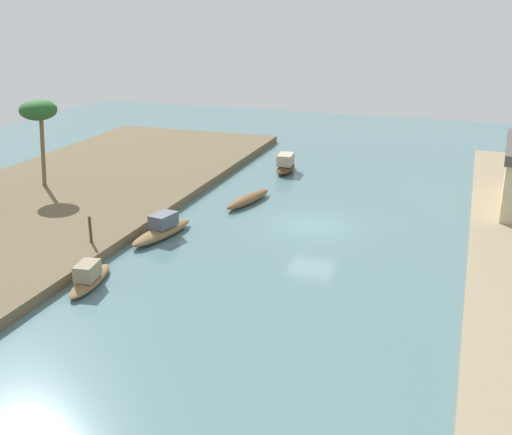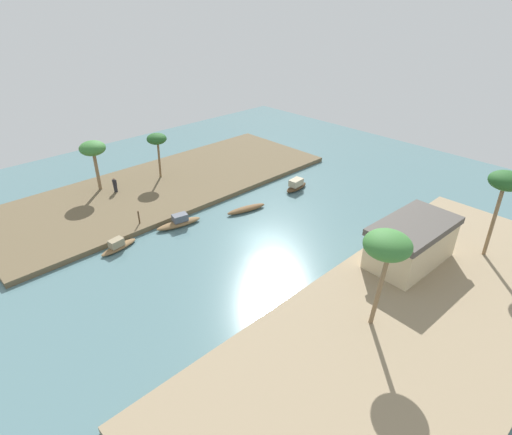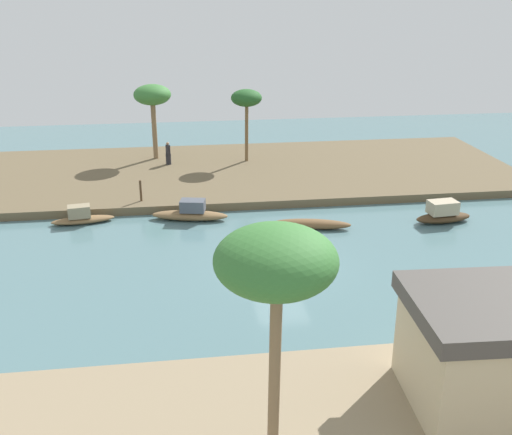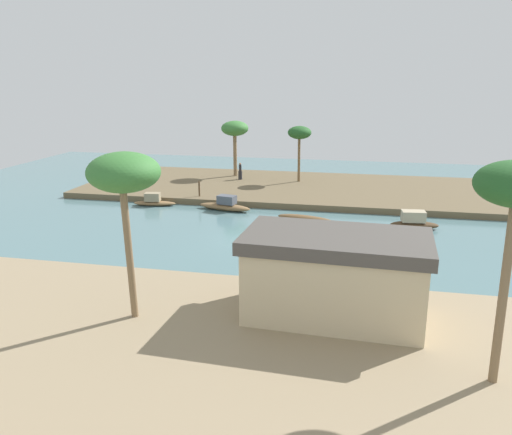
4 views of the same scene
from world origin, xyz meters
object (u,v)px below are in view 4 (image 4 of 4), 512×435
mooring_post (199,189)px  palm_tree_left_near (300,134)px  sampan_downstream_large (414,222)px  riverside_building (335,275)px  sampan_with_tall_canopy (154,201)px  palm_tree_right_tall (124,175)px  palm_tree_left_far (235,130)px  sampan_open_hull (225,205)px  sampan_near_left_bank (305,219)px  person_on_near_bank (240,172)px

mooring_post → palm_tree_left_near: bearing=-132.8°
sampan_downstream_large → riverside_building: size_ratio=0.44×
sampan_with_tall_canopy → riverside_building: 24.56m
palm_tree_left_near → palm_tree_right_tall: bearing=84.4°
sampan_with_tall_canopy → palm_tree_left_far: 13.22m
palm_tree_right_tall → sampan_open_hull: bearing=-85.7°
sampan_downstream_large → palm_tree_right_tall: size_ratio=0.49×
palm_tree_left_far → mooring_post: bearing=86.0°
sampan_near_left_bank → palm_tree_left_far: bearing=-44.8°
person_on_near_bank → riverside_building: bearing=-176.1°
sampan_with_tall_canopy → palm_tree_right_tall: palm_tree_right_tall is taller
palm_tree_right_tall → riverside_building: size_ratio=0.90×
palm_tree_right_tall → riverside_building: palm_tree_right_tall is taller
palm_tree_left_near → riverside_building: 29.18m
sampan_downstream_large → mooring_post: mooring_post is taller
sampan_near_left_bank → person_on_near_bank: 14.78m
sampan_near_left_bank → mooring_post: mooring_post is taller
mooring_post → palm_tree_left_near: 11.56m
sampan_near_left_bank → person_on_near_bank: (7.91, -12.45, 0.93)m
sampan_downstream_large → palm_tree_left_near: size_ratio=0.64×
sampan_downstream_large → sampan_with_tall_canopy: 20.58m
mooring_post → riverside_building: (-12.65, 20.59, 1.18)m
sampan_near_left_bank → sampan_with_tall_canopy: (12.81, -2.53, 0.11)m
person_on_near_bank → riverside_building: 30.60m
sampan_downstream_large → sampan_open_hull: size_ratio=0.75×
riverside_building → mooring_post: bearing=-55.8°
sampan_near_left_bank → palm_tree_left_near: 13.56m
sampan_downstream_large → sampan_with_tall_canopy: size_ratio=0.95×
sampan_downstream_large → sampan_with_tall_canopy: bearing=-13.0°
sampan_with_tall_canopy → palm_tree_right_tall: bearing=101.7°
sampan_open_hull → person_on_near_bank: 10.32m
person_on_near_bank → palm_tree_right_tall: palm_tree_right_tall is taller
sampan_downstream_large → riverside_building: (4.49, 16.01, 1.82)m
sampan_open_hull → palm_tree_left_near: (-4.50, -10.25, 4.67)m
sampan_near_left_bank → palm_tree_left_far: size_ratio=0.80×
sampan_near_left_bank → sampan_open_hull: size_ratio=0.97×
sampan_near_left_bank → palm_tree_left_near: size_ratio=0.83×
sampan_near_left_bank → riverside_building: bearing=114.1°
palm_tree_left_far → riverside_building: (-11.96, 30.27, -2.83)m
sampan_near_left_bank → sampan_with_tall_canopy: 13.06m
sampan_near_left_bank → sampan_with_tall_canopy: size_ratio=1.23×
sampan_with_tall_canopy → person_on_near_bank: 11.10m
palm_tree_left_far → riverside_building: size_ratio=0.71×
sampan_downstream_large → sampan_with_tall_canopy: (20.42, -2.59, -0.13)m
sampan_open_hull → sampan_downstream_large: bearing=-177.8°
mooring_post → palm_tree_right_tall: (-4.41, 22.58, 5.45)m
mooring_post → person_on_near_bank: bearing=-101.6°
palm_tree_left_far → sampan_with_tall_canopy: bearing=71.3°
sampan_downstream_large → person_on_near_bank: 19.94m
mooring_post → palm_tree_left_far: bearing=-94.0°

